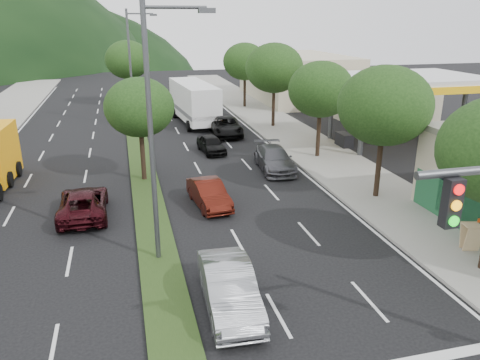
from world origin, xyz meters
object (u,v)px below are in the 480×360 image
object	(u,v)px
tree_r_e	(245,62)
streetlight_mid	(133,63)
car_queue_a	(211,144)
tree_r_d	(274,68)
suv_maroon	(83,203)
a_frame_sign	(471,235)
car_queue_b	(274,159)
tree_med_far	(128,60)
tree_r_b	(385,106)
tree_r_c	(321,89)
streetlight_near	(156,124)
sedan_silver	(229,288)
car_queue_d	(226,126)
tree_med_near	(139,107)
motorhome	(194,102)
car_queue_c	(209,194)

from	to	relation	value
tree_r_e	streetlight_mid	distance (m)	13.73
streetlight_mid	car_queue_a	bearing A→B (deg)	-63.64
tree_r_d	suv_maroon	distance (m)	22.97
tree_r_d	a_frame_sign	size ratio (longest dim) A/B	4.74
car_queue_b	a_frame_sign	size ratio (longest dim) A/B	3.30
suv_maroon	a_frame_sign	bearing A→B (deg)	152.91
tree_r_e	a_frame_sign	size ratio (longest dim) A/B	4.44
tree_med_far	tree_r_b	bearing A→B (deg)	-69.44
tree_r_d	car_queue_b	xyz separation A→B (m)	(-3.76, -11.85, -4.46)
tree_r_c	a_frame_sign	world-z (taller)	tree_r_c
streetlight_mid	car_queue_a	world-z (taller)	streetlight_mid
streetlight_near	streetlight_mid	size ratio (longest dim) A/B	1.00
sedan_silver	a_frame_sign	size ratio (longest dim) A/B	3.06
tree_r_e	car_queue_d	bearing A→B (deg)	-111.79
car_queue_d	tree_med_near	bearing A→B (deg)	-120.61
tree_r_e	tree_med_near	bearing A→B (deg)	-118.61
tree_r_b	motorhome	xyz separation A→B (m)	(-6.50, 21.76, -3.09)
car_queue_c	car_queue_a	bearing A→B (deg)	71.90
motorhome	suv_maroon	bearing A→B (deg)	-117.89
tree_r_c	car_queue_a	bearing A→B (deg)	155.48
car_queue_b	motorhome	xyz separation A→B (m)	(-2.75, 15.60, 1.22)
tree_med_far	car_queue_b	world-z (taller)	tree_med_far
tree_r_c	car_queue_d	bearing A→B (deg)	120.15
sedan_silver	car_queue_a	xyz separation A→B (m)	(3.05, 19.12, -0.14)
tree_r_e	a_frame_sign	world-z (taller)	tree_r_e
tree_r_d	streetlight_near	xyz separation A→B (m)	(-11.79, -22.00, 0.40)
tree_r_e	car_queue_d	distance (m)	13.42
car_queue_d	suv_maroon	bearing A→B (deg)	-120.24
tree_r_e	suv_maroon	xyz separation A→B (m)	(-15.18, -26.64, -4.21)
tree_r_c	car_queue_b	xyz separation A→B (m)	(-3.76, -1.85, -4.02)
car_queue_a	tree_r_e	bearing A→B (deg)	61.21
tree_r_b	tree_r_d	size ratio (longest dim) A/B	0.97
tree_med_near	a_frame_sign	world-z (taller)	tree_med_near
streetlight_near	car_queue_d	bearing A→B (deg)	70.70
car_queue_d	motorhome	size ratio (longest dim) A/B	0.55
tree_med_far	motorhome	size ratio (longest dim) A/B	0.71
tree_med_far	streetlight_mid	xyz separation A→B (m)	(0.21, -11.00, 0.58)
car_queue_c	motorhome	distance (m)	20.79
tree_r_c	tree_med_far	xyz separation A→B (m)	(-12.00, 24.00, 0.26)
sedan_silver	car_queue_c	world-z (taller)	sedan_silver
tree_med_near	sedan_silver	world-z (taller)	tree_med_near
sedan_silver	car_queue_d	xyz separation A→B (m)	(5.23, 24.12, -0.03)
streetlight_mid	streetlight_near	bearing A→B (deg)	-90.00
tree_r_b	car_queue_c	size ratio (longest dim) A/B	1.72
car_queue_d	streetlight_near	bearing A→B (deg)	-104.34
tree_r_c	tree_r_d	distance (m)	10.01
car_queue_b	car_queue_c	size ratio (longest dim) A/B	1.23
motorhome	sedan_silver	bearing A→B (deg)	-101.51
tree_r_b	tree_r_d	world-z (taller)	tree_r_d
tree_med_far	a_frame_sign	size ratio (longest dim) A/B	4.59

